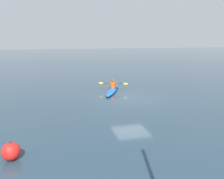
{
  "coord_description": "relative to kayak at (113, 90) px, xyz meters",
  "views": [
    {
      "loc": [
        5.4,
        15.4,
        4.28
      ],
      "look_at": [
        1.63,
        0.78,
        0.95
      ],
      "focal_mm": 37.74,
      "sensor_mm": 36.0,
      "label": 1
    }
  ],
  "objects": [
    {
      "name": "mooring_buoy_white_far",
      "position": [
        6.31,
        9.85,
        0.2
      ],
      "size": [
        0.66,
        0.66,
        0.7
      ],
      "color": "red",
      "rests_on": "ground"
    },
    {
      "name": "ground_plane",
      "position": [
        -0.66,
        2.79,
        -0.13
      ],
      "size": [
        160.0,
        160.0,
        0.0
      ],
      "primitive_type": "plane",
      "color": "#233847"
    },
    {
      "name": "kayak",
      "position": [
        0.0,
        0.0,
        0.0
      ],
      "size": [
        2.51,
        4.66,
        0.25
      ],
      "color": "#1959A5",
      "rests_on": "ground"
    },
    {
      "name": "kayaker",
      "position": [
        -0.04,
        -0.1,
        0.42
      ],
      "size": [
        2.25,
        1.01,
        0.72
      ],
      "color": "#E04C14",
      "rests_on": "kayak"
    }
  ]
}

